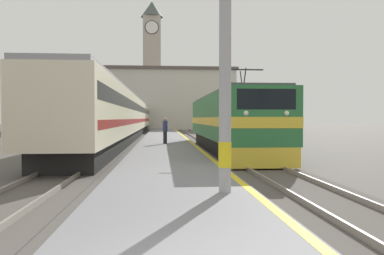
{
  "coord_description": "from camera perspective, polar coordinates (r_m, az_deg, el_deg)",
  "views": [
    {
      "loc": [
        -0.33,
        -3.71,
        2.03
      ],
      "look_at": [
        2.15,
        26.58,
        1.28
      ],
      "focal_mm": 35.0,
      "sensor_mm": 36.0,
      "label": 1
    }
  ],
  "objects": [
    {
      "name": "rail_track_far",
      "position": [
        29.0,
        -11.79,
        -2.57
      ],
      "size": [
        2.84,
        140.0,
        0.16
      ],
      "color": "#514C47",
      "rests_on": "ground"
    },
    {
      "name": "rail_track_near",
      "position": [
        29.06,
        3.3,
        -2.53
      ],
      "size": [
        2.83,
        140.0,
        0.16
      ],
      "color": "#514C47",
      "rests_on": "ground"
    },
    {
      "name": "clock_tower",
      "position": [
        78.61,
        -6.1,
        10.0
      ],
      "size": [
        4.47,
        4.47,
        26.03
      ],
      "color": "#ADA393",
      "rests_on": "ground"
    },
    {
      "name": "platform",
      "position": [
        28.78,
        -4.01,
        -2.36
      ],
      "size": [
        3.97,
        140.0,
        0.28
      ],
      "color": "slate",
      "rests_on": "ground"
    },
    {
      "name": "passenger_train",
      "position": [
        39.38,
        -9.92,
        1.64
      ],
      "size": [
        2.92,
        53.97,
        4.09
      ],
      "color": "black",
      "rests_on": "ground"
    },
    {
      "name": "locomotive_train",
      "position": [
        22.78,
        5.5,
        0.81
      ],
      "size": [
        2.92,
        16.85,
        4.47
      ],
      "color": "black",
      "rests_on": "ground"
    },
    {
      "name": "catenary_mast",
      "position": [
        9.25,
        5.58,
        18.3
      ],
      "size": [
        2.84,
        0.31,
        8.97
      ],
      "color": "#9E9EA3",
      "rests_on": "platform"
    },
    {
      "name": "person_on_platform",
      "position": [
        25.78,
        -4.12,
        -0.35
      ],
      "size": [
        0.34,
        0.34,
        1.81
      ],
      "color": "#23232D",
      "rests_on": "platform"
    },
    {
      "name": "ground_plane",
      "position": [
        33.77,
        -4.12,
        -2.03
      ],
      "size": [
        200.0,
        200.0,
        0.0
      ],
      "primitive_type": "plane",
      "color": "#514C47"
    },
    {
      "name": "station_building",
      "position": [
        69.18,
        -6.07,
        4.28
      ],
      "size": [
        29.97,
        10.33,
        10.95
      ],
      "color": "beige",
      "rests_on": "ground"
    }
  ]
}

